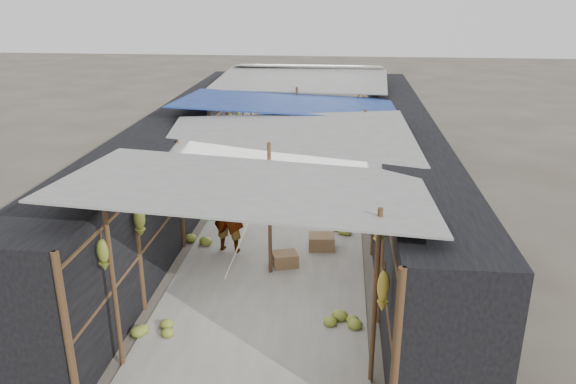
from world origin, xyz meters
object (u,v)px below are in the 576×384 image
(crate_near, at_px, (285,260))
(shopper_blue, at_px, (274,144))
(black_basin, at_px, (333,212))
(vendor_elderly, at_px, (228,211))
(vendor_seated, at_px, (338,183))

(crate_near, height_order, shopper_blue, shopper_blue)
(black_basin, height_order, shopper_blue, shopper_blue)
(vendor_elderly, height_order, shopper_blue, vendor_elderly)
(vendor_elderly, xyz_separation_m, vendor_seated, (2.19, 3.38, -0.47))
(black_basin, relative_size, vendor_seated, 0.69)
(black_basin, height_order, vendor_seated, vendor_seated)
(shopper_blue, relative_size, vendor_seated, 1.90)
(shopper_blue, bearing_deg, vendor_elderly, -118.23)
(crate_near, relative_size, vendor_elderly, 0.27)
(black_basin, height_order, vendor_elderly, vendor_elderly)
(shopper_blue, bearing_deg, vendor_seated, -73.96)
(crate_near, relative_size, vendor_seated, 0.56)
(crate_near, relative_size, shopper_blue, 0.29)
(black_basin, bearing_deg, crate_near, -107.73)
(crate_near, distance_m, vendor_elderly, 1.55)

